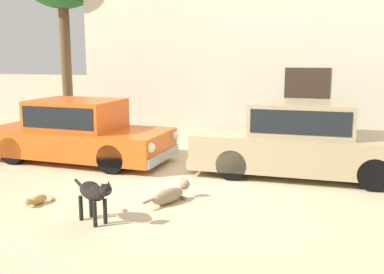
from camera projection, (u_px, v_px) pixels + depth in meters
ground_plane at (172, 185)px, 8.20m from camera, size 80.00×80.00×0.00m
parked_sedan_nearest at (79, 131)px, 9.97m from camera, size 4.36×1.89×1.41m
parked_sedan_second at (302, 139)px, 8.78m from camera, size 4.48×1.73×1.49m
stray_dog_spotted at (93, 192)px, 6.28m from camera, size 0.86×0.51×0.68m
stray_dog_tan at (171, 194)px, 7.20m from camera, size 0.54×1.01×0.35m
stray_cat at (37, 200)px, 7.11m from camera, size 0.27×0.61×0.16m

